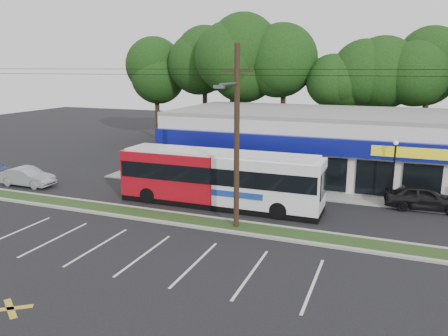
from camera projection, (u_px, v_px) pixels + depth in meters
ground at (180, 227)px, 24.63m from camera, size 120.00×120.00×0.00m
grass_strip at (188, 220)px, 25.53m from camera, size 40.00×1.60×0.12m
curb_south at (181, 225)px, 24.76m from camera, size 40.00×0.25×0.14m
curb_north at (194, 216)px, 26.30m from camera, size 40.00×0.25×0.14m
sidewalk at (301, 193)px, 31.01m from camera, size 32.00×2.20×0.10m
strip_mall at (325, 143)px, 36.53m from camera, size 25.00×12.55×5.30m
utility_pole at (233, 132)px, 23.25m from camera, size 50.00×2.77×10.00m
lamp_post at (394, 165)px, 28.11m from camera, size 0.30×0.30×4.25m
tree_line at (328, 71)px, 44.92m from camera, size 46.76×6.76×11.83m
metrobus at (220, 177)px, 28.08m from camera, size 13.27×2.89×3.56m
car_dark at (424, 197)px, 27.50m from camera, size 4.76×2.18×1.58m
car_silver at (27, 177)px, 33.02m from camera, size 4.36×1.62×1.42m
pedestrian_a at (266, 189)px, 28.71m from camera, size 0.83×0.80×1.92m
pedestrian_b at (306, 188)px, 29.46m from camera, size 0.90×0.74×1.69m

